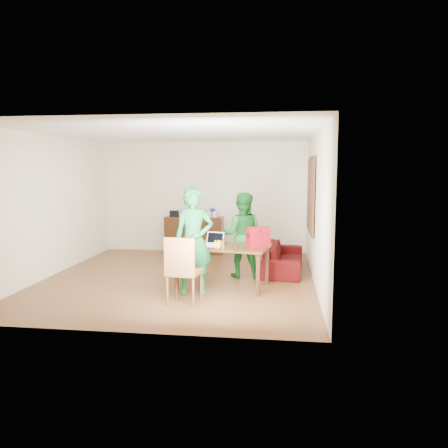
# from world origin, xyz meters

# --- Properties ---
(room) EXTENTS (5.20, 5.70, 2.90)m
(room) POSITION_xyz_m (0.01, 0.13, 1.31)
(room) COLOR #462B11
(room) RESTS_ON ground
(table) EXTENTS (1.71, 1.14, 0.74)m
(table) POSITION_xyz_m (0.89, -0.47, 0.65)
(table) COLOR black
(table) RESTS_ON ground
(chair) EXTENTS (0.53, 0.51, 1.05)m
(chair) POSITION_xyz_m (0.43, -1.48, 0.31)
(chair) COLOR #5C301B
(chair) RESTS_ON ground
(person_near) EXTENTS (0.71, 0.54, 1.76)m
(person_near) POSITION_xyz_m (0.48, -0.94, 0.88)
(person_near) COLOR #16652F
(person_near) RESTS_ON ground
(person_far) EXTENTS (0.81, 0.64, 1.61)m
(person_far) POSITION_xyz_m (1.16, 0.32, 0.81)
(person_far) COLOR #12511A
(person_far) RESTS_ON ground
(laptop) EXTENTS (0.35, 0.27, 0.22)m
(laptop) POSITION_xyz_m (0.72, -0.52, 0.79)
(laptop) COLOR white
(laptop) RESTS_ON table
(bananas) EXTENTS (0.16, 0.12, 0.05)m
(bananas) POSITION_xyz_m (0.85, -0.81, 0.77)
(bananas) COLOR gold
(bananas) RESTS_ON table
(bottle) EXTENTS (0.07, 0.07, 0.17)m
(bottle) POSITION_xyz_m (0.95, -0.85, 0.83)
(bottle) COLOR #573613
(bottle) RESTS_ON table
(red_bag) EXTENTS (0.42, 0.35, 0.27)m
(red_bag) POSITION_xyz_m (1.51, -0.54, 0.88)
(red_bag) COLOR maroon
(red_bag) RESTS_ON table
(sofa) EXTENTS (0.84, 1.90, 0.54)m
(sofa) POSITION_xyz_m (1.95, 0.90, 0.27)
(sofa) COLOR #3F0813
(sofa) RESTS_ON ground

